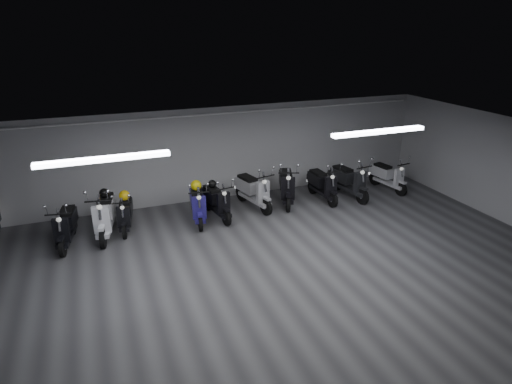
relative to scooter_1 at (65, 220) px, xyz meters
name	(u,v)px	position (x,y,z in m)	size (l,w,h in m)	color
floor	(274,283)	(4.02, -3.35, -0.66)	(14.00, 10.00, 0.01)	#3B3B3E
ceiling	(276,154)	(4.02, -3.35, 2.15)	(14.00, 10.00, 0.01)	slate
back_wall	(208,155)	(4.02, 1.66, 0.75)	(14.00, 0.01, 2.80)	#A0A1A3
fluor_strip_left	(104,159)	(1.02, -2.35, 2.09)	(2.40, 0.18, 0.08)	white
fluor_strip_right	(379,132)	(7.02, -2.35, 2.09)	(2.40, 0.18, 0.08)	white
conduit	(207,114)	(4.02, 1.57, 1.97)	(0.05, 0.05, 13.60)	white
scooter_1	(65,220)	(0.00, 0.00, 0.00)	(0.59, 1.76, 1.31)	black
scooter_2	(104,208)	(0.92, 0.19, 0.09)	(0.67, 2.00, 1.49)	silver
scooter_3	(125,209)	(1.41, 0.36, -0.06)	(0.53, 1.59, 1.18)	black
scooter_4	(197,199)	(3.29, 0.17, 0.00)	(0.59, 1.77, 1.32)	navy
scooter_5	(216,196)	(3.83, 0.24, -0.01)	(0.58, 1.74, 1.30)	black
scooter_6	(253,185)	(5.02, 0.53, 0.05)	(0.63, 1.89, 1.41)	#ADADB2
scooter_7	(287,180)	(6.07, 0.51, 0.07)	(0.65, 1.94, 1.44)	black
scooter_8	(323,179)	(7.18, 0.32, 0.01)	(0.60, 1.79, 1.33)	black
scooter_9	(349,176)	(8.05, 0.25, 0.05)	(0.64, 1.91, 1.42)	black
scooter_10	(389,172)	(9.57, 0.32, -0.02)	(0.56, 1.69, 1.26)	silver
helmet_0	(212,184)	(3.79, 0.47, 0.26)	(0.23, 0.23, 0.23)	black
helmet_1	(124,195)	(1.45, 0.58, 0.22)	(0.28, 0.28, 0.28)	yellow
helmet_2	(196,185)	(3.32, 0.41, 0.31)	(0.29, 0.29, 0.29)	yellow
helmet_3	(104,193)	(0.97, 0.46, 0.39)	(0.25, 0.25, 0.25)	black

